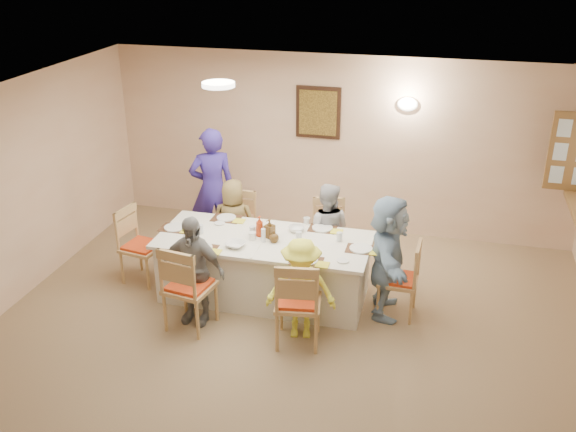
% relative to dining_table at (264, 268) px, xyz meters
% --- Properties ---
extents(ground, '(7.00, 7.00, 0.00)m').
position_rel_dining_table_xyz_m(ground, '(0.47, -1.35, -0.38)').
color(ground, '#736149').
extents(room_walls, '(7.00, 7.00, 7.00)m').
position_rel_dining_table_xyz_m(room_walls, '(0.47, -1.35, 1.13)').
color(room_walls, beige).
rests_on(room_walls, ground).
extents(wall_picture, '(0.62, 0.05, 0.72)m').
position_rel_dining_table_xyz_m(wall_picture, '(0.17, 2.11, 1.32)').
color(wall_picture, '#311B11').
rests_on(wall_picture, room_walls).
extents(wall_sconce, '(0.26, 0.09, 0.18)m').
position_rel_dining_table_xyz_m(wall_sconce, '(1.37, 2.09, 1.52)').
color(wall_sconce, white).
rests_on(wall_sconce, room_walls).
extents(ceiling_light, '(0.36, 0.36, 0.05)m').
position_rel_dining_table_xyz_m(ceiling_light, '(-0.53, 0.15, 2.09)').
color(ceiling_light, white).
rests_on(ceiling_light, room_walls).
extents(shutter_door, '(0.55, 0.04, 1.00)m').
position_rel_dining_table_xyz_m(shutter_door, '(3.42, 1.81, 1.12)').
color(shutter_door, brown).
rests_on(shutter_door, room_walls).
extents(dining_table, '(2.44, 1.03, 0.76)m').
position_rel_dining_table_xyz_m(dining_table, '(0.00, 0.00, 0.00)').
color(dining_table, silver).
rests_on(dining_table, ground).
extents(chair_back_left, '(0.45, 0.45, 0.92)m').
position_rel_dining_table_xyz_m(chair_back_left, '(-0.60, 0.80, 0.08)').
color(chair_back_left, tan).
rests_on(chair_back_left, ground).
extents(chair_back_right, '(0.52, 0.52, 0.93)m').
position_rel_dining_table_xyz_m(chair_back_right, '(0.60, 0.80, 0.09)').
color(chair_back_right, tan).
rests_on(chair_back_right, ground).
extents(chair_front_left, '(0.56, 0.56, 1.02)m').
position_rel_dining_table_xyz_m(chair_front_left, '(-0.60, -0.80, 0.13)').
color(chair_front_left, tan).
rests_on(chair_front_left, ground).
extents(chair_front_right, '(0.55, 0.55, 1.01)m').
position_rel_dining_table_xyz_m(chair_front_right, '(0.60, -0.80, 0.12)').
color(chair_front_right, tan).
rests_on(chair_front_right, ground).
extents(chair_left_end, '(0.52, 0.52, 0.95)m').
position_rel_dining_table_xyz_m(chair_left_end, '(-1.55, 0.00, 0.10)').
color(chair_left_end, tan).
rests_on(chair_left_end, ground).
extents(chair_right_end, '(0.45, 0.45, 0.91)m').
position_rel_dining_table_xyz_m(chair_right_end, '(1.55, 0.00, 0.07)').
color(chair_right_end, tan).
rests_on(chair_right_end, ground).
extents(diner_back_left, '(0.70, 0.58, 1.16)m').
position_rel_dining_table_xyz_m(diner_back_left, '(-0.60, 0.68, 0.20)').
color(diner_back_left, brown).
rests_on(diner_back_left, ground).
extents(diner_back_right, '(0.62, 0.50, 1.23)m').
position_rel_dining_table_xyz_m(diner_back_right, '(0.60, 0.68, 0.24)').
color(diner_back_right, '#B1B1B8').
rests_on(diner_back_right, ground).
extents(diner_front_left, '(0.80, 0.46, 1.26)m').
position_rel_dining_table_xyz_m(diner_front_left, '(-0.60, -0.68, 0.25)').
color(diner_front_left, gray).
rests_on(diner_front_left, ground).
extents(diner_front_right, '(0.87, 0.66, 1.14)m').
position_rel_dining_table_xyz_m(diner_front_right, '(0.60, -0.68, 0.19)').
color(diner_front_right, '#F2F443').
rests_on(diner_front_right, ground).
extents(diner_right_end, '(1.40, 0.65, 1.43)m').
position_rel_dining_table_xyz_m(diner_right_end, '(1.42, 0.00, 0.33)').
color(diner_right_end, '#9CBDDA').
rests_on(diner_right_end, ground).
extents(caregiver, '(0.94, 0.91, 1.67)m').
position_rel_dining_table_xyz_m(caregiver, '(-1.05, 1.15, 0.45)').
color(caregiver, '#392998').
rests_on(caregiver, ground).
extents(placemat_fl, '(0.35, 0.26, 0.01)m').
position_rel_dining_table_xyz_m(placemat_fl, '(-0.60, -0.42, 0.38)').
color(placemat_fl, '#472B19').
rests_on(placemat_fl, dining_table).
extents(plate_fl, '(0.25, 0.25, 0.02)m').
position_rel_dining_table_xyz_m(plate_fl, '(-0.60, -0.42, 0.39)').
color(plate_fl, white).
rests_on(plate_fl, dining_table).
extents(napkin_fl, '(0.13, 0.13, 0.01)m').
position_rel_dining_table_xyz_m(napkin_fl, '(-0.42, -0.47, 0.39)').
color(napkin_fl, yellow).
rests_on(napkin_fl, dining_table).
extents(placemat_fr, '(0.34, 0.25, 0.01)m').
position_rel_dining_table_xyz_m(placemat_fr, '(0.60, -0.42, 0.38)').
color(placemat_fr, '#472B19').
rests_on(placemat_fr, dining_table).
extents(plate_fr, '(0.24, 0.24, 0.02)m').
position_rel_dining_table_xyz_m(plate_fr, '(0.60, -0.42, 0.39)').
color(plate_fr, white).
rests_on(plate_fr, dining_table).
extents(napkin_fr, '(0.14, 0.14, 0.01)m').
position_rel_dining_table_xyz_m(napkin_fr, '(0.78, -0.47, 0.39)').
color(napkin_fr, yellow).
rests_on(napkin_fr, dining_table).
extents(placemat_bl, '(0.35, 0.26, 0.01)m').
position_rel_dining_table_xyz_m(placemat_bl, '(-0.60, 0.42, 0.38)').
color(placemat_bl, '#472B19').
rests_on(placemat_bl, dining_table).
extents(plate_bl, '(0.24, 0.24, 0.01)m').
position_rel_dining_table_xyz_m(plate_bl, '(-0.60, 0.42, 0.39)').
color(plate_bl, white).
rests_on(plate_bl, dining_table).
extents(napkin_bl, '(0.14, 0.14, 0.01)m').
position_rel_dining_table_xyz_m(napkin_bl, '(-0.42, 0.37, 0.39)').
color(napkin_bl, yellow).
rests_on(napkin_bl, dining_table).
extents(placemat_br, '(0.32, 0.24, 0.01)m').
position_rel_dining_table_xyz_m(placemat_br, '(0.60, 0.42, 0.38)').
color(placemat_br, '#472B19').
rests_on(placemat_br, dining_table).
extents(plate_br, '(0.25, 0.25, 0.02)m').
position_rel_dining_table_xyz_m(plate_br, '(0.60, 0.42, 0.39)').
color(plate_br, white).
rests_on(plate_br, dining_table).
extents(napkin_br, '(0.14, 0.14, 0.01)m').
position_rel_dining_table_xyz_m(napkin_br, '(0.78, 0.37, 0.39)').
color(napkin_br, yellow).
rests_on(napkin_br, dining_table).
extents(placemat_le, '(0.34, 0.25, 0.01)m').
position_rel_dining_table_xyz_m(placemat_le, '(-1.10, 0.00, 0.38)').
color(placemat_le, '#472B19').
rests_on(placemat_le, dining_table).
extents(plate_le, '(0.25, 0.25, 0.02)m').
position_rel_dining_table_xyz_m(plate_le, '(-1.10, 0.00, 0.39)').
color(plate_le, white).
rests_on(plate_le, dining_table).
extents(napkin_le, '(0.14, 0.14, 0.01)m').
position_rel_dining_table_xyz_m(napkin_le, '(-0.92, -0.05, 0.39)').
color(napkin_le, yellow).
rests_on(napkin_le, dining_table).
extents(placemat_re, '(0.33, 0.24, 0.01)m').
position_rel_dining_table_xyz_m(placemat_re, '(1.12, 0.00, 0.38)').
color(placemat_re, '#472B19').
rests_on(placemat_re, dining_table).
extents(plate_re, '(0.25, 0.25, 0.02)m').
position_rel_dining_table_xyz_m(plate_re, '(1.12, 0.00, 0.39)').
color(plate_re, white).
rests_on(plate_re, dining_table).
extents(napkin_re, '(0.15, 0.15, 0.01)m').
position_rel_dining_table_xyz_m(napkin_re, '(1.30, -0.05, 0.39)').
color(napkin_re, yellow).
rests_on(napkin_re, dining_table).
extents(teacup_a, '(0.12, 0.12, 0.08)m').
position_rel_dining_table_xyz_m(teacup_a, '(-0.82, -0.35, 0.42)').
color(teacup_a, white).
rests_on(teacup_a, dining_table).
extents(teacup_b, '(0.13, 0.13, 0.08)m').
position_rel_dining_table_xyz_m(teacup_b, '(0.39, 0.52, 0.42)').
color(teacup_b, white).
rests_on(teacup_b, dining_table).
extents(bowl_a, '(0.29, 0.29, 0.05)m').
position_rel_dining_table_xyz_m(bowl_a, '(-0.25, -0.28, 0.41)').
color(bowl_a, white).
rests_on(bowl_a, dining_table).
extents(bowl_b, '(0.23, 0.23, 0.06)m').
position_rel_dining_table_xyz_m(bowl_b, '(0.32, 0.28, 0.41)').
color(bowl_b, white).
rests_on(bowl_b, dining_table).
extents(condiment_ketchup, '(0.14, 0.14, 0.24)m').
position_rel_dining_table_xyz_m(condiment_ketchup, '(-0.06, 0.06, 0.50)').
color(condiment_ketchup, '#B2320F').
rests_on(condiment_ketchup, dining_table).
extents(condiment_brown, '(0.18, 0.18, 0.22)m').
position_rel_dining_table_xyz_m(condiment_brown, '(0.06, 0.05, 0.49)').
color(condiment_brown, '#523715').
rests_on(condiment_brown, dining_table).
extents(condiment_malt, '(0.17, 0.17, 0.14)m').
position_rel_dining_table_xyz_m(condiment_malt, '(0.14, -0.06, 0.45)').
color(condiment_malt, '#523715').
rests_on(condiment_malt, dining_table).
extents(drinking_glass, '(0.07, 0.07, 0.11)m').
position_rel_dining_table_xyz_m(drinking_glass, '(-0.15, 0.05, 0.44)').
color(drinking_glass, silver).
rests_on(drinking_glass, dining_table).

